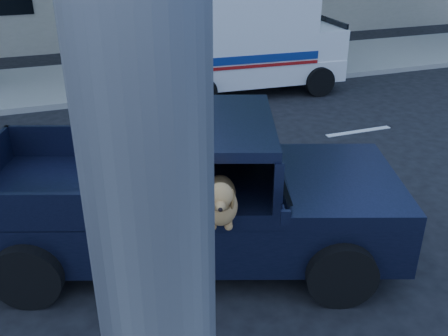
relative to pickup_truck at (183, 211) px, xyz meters
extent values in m
plane|color=black|center=(0.87, -0.36, -0.66)|extent=(120.00, 120.00, 0.00)
cube|color=gray|center=(0.87, 8.84, -0.59)|extent=(60.00, 4.00, 0.15)
cube|color=black|center=(0.09, -0.01, 0.00)|extent=(5.85, 3.81, 0.69)
cube|color=black|center=(1.92, -0.66, 0.43)|extent=(2.19, 2.51, 0.17)
cube|color=black|center=(0.34, -0.10, 1.23)|extent=(2.21, 2.45, 0.13)
cube|color=black|center=(1.14, -0.38, 0.86)|extent=(0.86, 1.79, 0.59)
cube|color=black|center=(0.38, -0.61, 0.20)|extent=(0.74, 0.74, 0.40)
cube|color=black|center=(0.69, -1.61, 0.68)|extent=(0.12, 0.08, 0.17)
cube|color=silver|center=(3.84, 6.79, -0.05)|extent=(4.79, 2.39, 0.56)
cube|color=silver|center=(3.39, 6.82, 1.06)|extent=(3.90, 2.33, 1.67)
cube|color=silver|center=(5.67, 6.68, 0.62)|extent=(1.12, 2.11, 0.78)
cube|color=navy|center=(3.33, 5.75, 0.45)|extent=(3.78, 0.25, 0.20)
cube|color=#9E0F0F|center=(3.33, 5.75, 0.27)|extent=(3.78, 0.25, 0.08)
camera|label=1|loc=(-1.45, -5.61, 3.45)|focal=40.00mm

